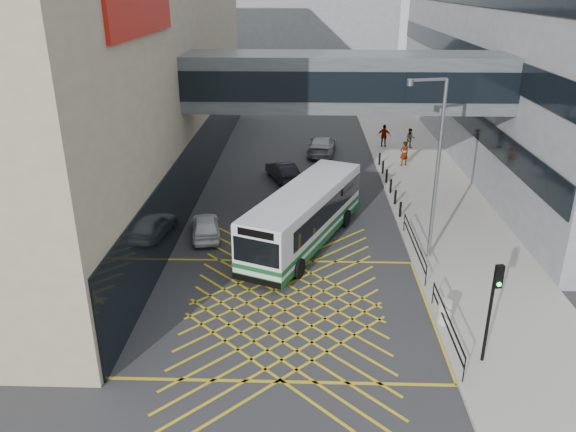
# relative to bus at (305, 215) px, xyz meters

# --- Properties ---
(ground) EXTENTS (120.00, 120.00, 0.00)m
(ground) POSITION_rel_bus_xyz_m (-0.80, -6.62, -1.61)
(ground) COLOR #333335
(building_whsmith) EXTENTS (24.17, 42.00, 16.00)m
(building_whsmith) POSITION_rel_bus_xyz_m (-18.78, 9.38, 6.39)
(building_whsmith) COLOR tan
(building_whsmith) RESTS_ON ground
(building_far) EXTENTS (28.00, 16.00, 18.00)m
(building_far) POSITION_rel_bus_xyz_m (-2.80, 53.38, 7.39)
(building_far) COLOR gray
(building_far) RESTS_ON ground
(skybridge) EXTENTS (20.00, 4.10, 3.00)m
(skybridge) POSITION_rel_bus_xyz_m (2.20, 5.38, 5.89)
(skybridge) COLOR #44494E
(skybridge) RESTS_ON ground
(pavement) EXTENTS (6.00, 54.00, 0.16)m
(pavement) POSITION_rel_bus_xyz_m (8.20, 8.38, -1.53)
(pavement) COLOR #A5A097
(pavement) RESTS_ON ground
(box_junction) EXTENTS (12.00, 9.00, 0.01)m
(box_junction) POSITION_rel_bus_xyz_m (-0.80, -6.62, -1.60)
(box_junction) COLOR gold
(box_junction) RESTS_ON ground
(bus) EXTENTS (6.40, 10.80, 3.00)m
(bus) POSITION_rel_bus_xyz_m (0.00, 0.00, 0.00)
(bus) COLOR silver
(bus) RESTS_ON ground
(car_white) EXTENTS (2.35, 4.18, 1.25)m
(car_white) POSITION_rel_bus_xyz_m (-5.30, 0.63, -0.98)
(car_white) COLOR white
(car_white) RESTS_ON ground
(car_dark) EXTENTS (3.01, 4.44, 1.29)m
(car_dark) POSITION_rel_bus_xyz_m (-1.57, 10.15, -0.96)
(car_dark) COLOR black
(car_dark) RESTS_ON ground
(car_silver) EXTENTS (2.70, 5.18, 1.54)m
(car_silver) POSITION_rel_bus_xyz_m (1.29, 16.66, -0.83)
(car_silver) COLOR #96999E
(car_silver) RESTS_ON ground
(traffic_light) EXTENTS (0.29, 0.46, 3.90)m
(traffic_light) POSITION_rel_bus_xyz_m (6.37, -10.01, 1.09)
(traffic_light) COLOR black
(traffic_light) RESTS_ON pavement
(street_lamp) EXTENTS (1.95, 0.73, 8.63)m
(street_lamp) POSITION_rel_bus_xyz_m (5.88, -1.72, 3.47)
(street_lamp) COLOR slate
(street_lamp) RESTS_ON pavement
(litter_bin) EXTENTS (0.54, 0.54, 0.94)m
(litter_bin) POSITION_rel_bus_xyz_m (5.52, -7.50, -0.98)
(litter_bin) COLOR #ADA89E
(litter_bin) RESTS_ON pavement
(kerb_railings) EXTENTS (0.05, 12.54, 1.00)m
(kerb_railings) POSITION_rel_bus_xyz_m (5.35, -4.84, -0.73)
(kerb_railings) COLOR black
(kerb_railings) RESTS_ON pavement
(bollards) EXTENTS (0.14, 10.14, 0.90)m
(bollards) POSITION_rel_bus_xyz_m (5.45, 8.38, -1.00)
(bollards) COLOR black
(bollards) RESTS_ON pavement
(pedestrian_a) EXTENTS (0.85, 0.73, 1.81)m
(pedestrian_a) POSITION_rel_bus_xyz_m (7.20, 13.26, -0.54)
(pedestrian_a) COLOR gray
(pedestrian_a) RESTS_ON pavement
(pedestrian_b) EXTENTS (0.79, 0.47, 1.60)m
(pedestrian_b) POSITION_rel_bus_xyz_m (8.45, 18.06, -0.65)
(pedestrian_b) COLOR gray
(pedestrian_b) RESTS_ON pavement
(pedestrian_c) EXTENTS (1.17, 0.77, 1.82)m
(pedestrian_c) POSITION_rel_bus_xyz_m (6.39, 18.38, -0.54)
(pedestrian_c) COLOR gray
(pedestrian_c) RESTS_ON pavement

